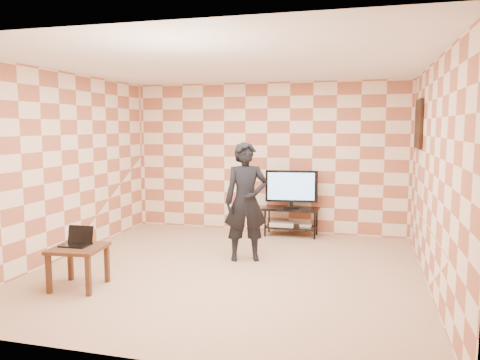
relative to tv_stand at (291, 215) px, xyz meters
name	(u,v)px	position (x,y,z in m)	size (l,w,h in m)	color
floor	(228,270)	(-0.50, -2.20, -0.37)	(5.00, 5.00, 0.00)	tan
wall_back	(267,158)	(-0.50, 0.30, 0.98)	(5.00, 0.02, 2.70)	beige
wall_front	(138,198)	(-0.50, -4.70, 0.98)	(5.00, 0.02, 2.70)	beige
wall_left	(62,166)	(-3.00, -2.20, 0.98)	(0.02, 5.00, 2.70)	beige
wall_right	(433,175)	(2.00, -2.20, 0.98)	(0.02, 5.00, 2.70)	beige
ceiling	(228,64)	(-0.50, -2.20, 2.33)	(5.00, 5.00, 0.02)	white
wall_art	(419,124)	(1.97, -0.65, 1.58)	(0.04, 0.72, 0.72)	black
tv_stand	(291,215)	(0.00, 0.00, 0.00)	(0.98, 0.44, 0.50)	black
tv	(291,187)	(0.00, 0.00, 0.50)	(0.90, 0.20, 0.66)	black
dvd_player	(282,224)	(-0.16, -0.02, -0.16)	(0.42, 0.30, 0.07)	silver
game_console	(306,225)	(0.25, 0.03, -0.17)	(0.20, 0.14, 0.04)	silver
side_table	(78,254)	(-2.03, -3.30, 0.05)	(0.64, 0.64, 0.50)	#352116
laptop	(77,241)	(-2.08, -3.23, 0.18)	(0.34, 0.27, 0.22)	black
person	(246,202)	(-0.40, -1.64, 0.48)	(0.62, 0.41, 1.69)	black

